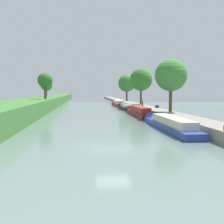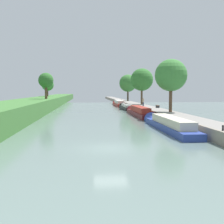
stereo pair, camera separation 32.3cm
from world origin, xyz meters
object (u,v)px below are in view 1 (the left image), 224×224
object	(u,v)px
narrowboat_maroon	(138,112)
park_bench	(157,106)
narrowboat_red	(117,103)
mooring_bollard_far	(121,100)
narrowboat_blue	(168,124)
person_walking	(143,102)
narrowboat_black	(125,107)

from	to	relation	value
narrowboat_maroon	park_bench	xyz separation A→B (m)	(4.43, 4.11, 0.75)
narrowboat_red	park_bench	xyz separation A→B (m)	(4.29, -26.86, 0.76)
narrowboat_red	mooring_bollard_far	size ratio (longest dim) A/B	33.58
narrowboat_red	narrowboat_blue	bearing A→B (deg)	-90.22
narrowboat_maroon	mooring_bollard_far	bearing A→B (deg)	87.06
person_walking	narrowboat_red	bearing A→B (deg)	97.67
person_walking	narrowboat_blue	bearing A→B (deg)	-96.21
person_walking	mooring_bollard_far	distance (m)	27.39
narrowboat_maroon	person_walking	distance (m)	10.66
park_bench	mooring_bollard_far	bearing A→B (deg)	94.29
narrowboat_black	mooring_bollard_far	world-z (taller)	mooring_bollard_far
narrowboat_maroon	narrowboat_black	bearing A→B (deg)	89.25
narrowboat_maroon	person_walking	world-z (taller)	person_walking
narrowboat_black	mooring_bollard_far	bearing A→B (deg)	85.40
narrowboat_blue	park_bench	world-z (taller)	park_bench
narrowboat_black	mooring_bollard_far	xyz separation A→B (m)	(1.71, 21.29, 0.80)
narrowboat_black	narrowboat_red	distance (m)	14.74
mooring_bollard_far	park_bench	size ratio (longest dim) A/B	0.30
person_walking	narrowboat_black	bearing A→B (deg)	114.22
person_walking	park_bench	world-z (taller)	person_walking
person_walking	park_bench	bearing A→B (deg)	-76.22
narrowboat_blue	narrowboat_black	distance (m)	33.50
narrowboat_black	person_walking	bearing A→B (deg)	-65.78
narrowboat_maroon	narrowboat_red	distance (m)	30.97
narrowboat_blue	mooring_bollard_far	bearing A→B (deg)	87.95
narrowboat_black	narrowboat_blue	bearing A→B (deg)	-90.43
narrowboat_red	park_bench	distance (m)	27.21
narrowboat_blue	mooring_bollard_far	world-z (taller)	mooring_bollard_far
mooring_bollard_far	park_bench	world-z (taller)	park_bench
narrowboat_blue	narrowboat_maroon	size ratio (longest dim) A/B	0.98
mooring_bollard_far	narrowboat_blue	bearing A→B (deg)	-92.05
narrowboat_maroon	person_walking	bearing A→B (deg)	73.83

